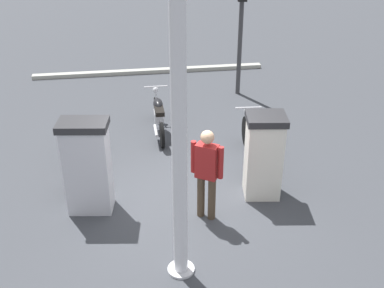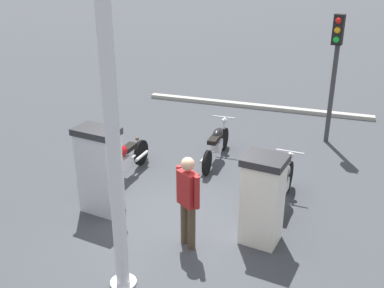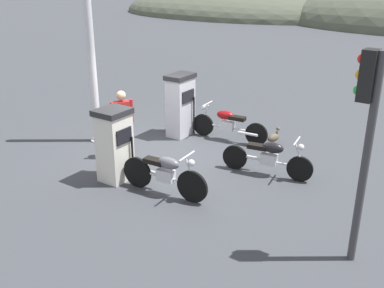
# 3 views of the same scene
# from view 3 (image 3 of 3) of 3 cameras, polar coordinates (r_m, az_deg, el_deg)

# --- Properties ---
(ground_plane) EXTENTS (120.00, 120.00, 0.00)m
(ground_plane) POSITION_cam_3_polar(r_m,az_deg,el_deg) (11.02, -4.41, -1.45)
(ground_plane) COLOR #383A3F
(fuel_pump_near) EXTENTS (0.73, 0.77, 1.60)m
(fuel_pump_near) POSITION_cam_3_polar(r_m,az_deg,el_deg) (9.60, -9.87, -0.07)
(fuel_pump_near) COLOR silver
(fuel_pump_near) RESTS_ON ground
(fuel_pump_far) EXTENTS (0.66, 0.88, 1.70)m
(fuel_pump_far) POSITION_cam_3_polar(r_m,az_deg,el_deg) (12.07, -1.47, 5.03)
(fuel_pump_far) COLOR silver
(fuel_pump_far) RESTS_ON ground
(motorcycle_near_pump) EXTENTS (1.98, 0.56, 0.97)m
(motorcycle_near_pump) POSITION_cam_3_polar(r_m,az_deg,el_deg) (8.95, -3.46, -3.72)
(motorcycle_near_pump) COLOR black
(motorcycle_near_pump) RESTS_ON ground
(motorcycle_far_pump) EXTENTS (2.15, 0.56, 0.94)m
(motorcycle_far_pump) POSITION_cam_3_polar(r_m,az_deg,el_deg) (11.86, 4.62, 2.58)
(motorcycle_far_pump) COLOR black
(motorcycle_far_pump) RESTS_ON ground
(motorcycle_extra) EXTENTS (2.05, 0.56, 0.92)m
(motorcycle_extra) POSITION_cam_3_polar(r_m,az_deg,el_deg) (9.94, 9.72, -1.59)
(motorcycle_extra) COLOR black
(motorcycle_extra) RESTS_ON ground
(attendant_person) EXTENTS (0.39, 0.53, 1.65)m
(attendant_person) POSITION_cam_3_polar(r_m,az_deg,el_deg) (10.72, -8.87, 3.09)
(attendant_person) COLOR #473828
(attendant_person) RESTS_ON ground
(wandering_duck) EXTENTS (0.33, 0.46, 0.47)m
(wandering_duck) POSITION_cam_3_polar(r_m,az_deg,el_deg) (11.71, 10.38, 0.86)
(wandering_duck) COLOR brown
(wandering_duck) RESTS_ON ground
(roadside_traffic_light) EXTENTS (0.39, 0.27, 3.29)m
(roadside_traffic_light) POSITION_cam_3_polar(r_m,az_deg,el_deg) (6.76, 21.32, 2.59)
(roadside_traffic_light) COLOR #38383A
(roadside_traffic_light) RESTS_ON ground
(canopy_support_pole) EXTENTS (0.40, 0.40, 4.66)m
(canopy_support_pole) POSITION_cam_3_polar(r_m,az_deg,el_deg) (11.59, -12.74, 10.90)
(canopy_support_pole) COLOR silver
(canopy_support_pole) RESTS_ON ground
(distant_hill_main) EXTENTS (29.07, 19.83, 6.44)m
(distant_hill_main) POSITION_cam_3_polar(r_m,az_deg,el_deg) (48.13, 8.57, 16.20)
(distant_hill_main) COLOR #4C5142
(distant_hill_main) RESTS_ON ground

